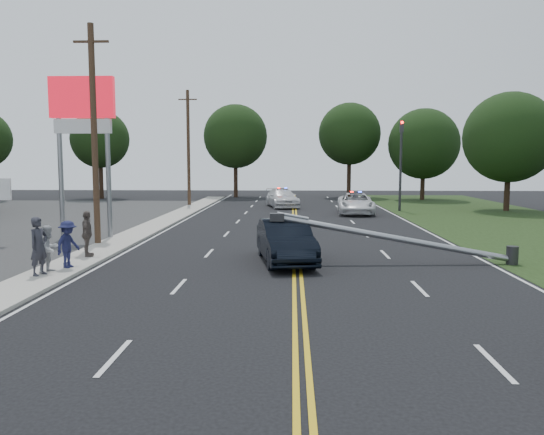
{
  "coord_description": "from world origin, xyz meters",
  "views": [
    {
      "loc": [
        -0.2,
        -11.99,
        3.85
      ],
      "look_at": [
        -0.97,
        8.48,
        1.7
      ],
      "focal_mm": 35.0,
      "sensor_mm": 36.0,
      "label": 1
    }
  ],
  "objects_px": {
    "crashed_sedan": "(286,241)",
    "emergency_a": "(356,203)",
    "utility_pole_mid": "(94,135)",
    "bystander_a": "(39,246)",
    "pylon_sign": "(83,118)",
    "fallen_streetlight": "(408,240)",
    "bystander_b": "(49,249)",
    "utility_pole_far": "(188,148)",
    "bystander_c": "(68,244)",
    "bystander_d": "(87,234)",
    "emergency_b": "(282,198)",
    "traffic_signal": "(401,157)"
  },
  "relations": [
    {
      "from": "crashed_sedan",
      "to": "emergency_a",
      "type": "distance_m",
      "value": 20.0
    },
    {
      "from": "utility_pole_mid",
      "to": "bystander_a",
      "type": "height_order",
      "value": "utility_pole_mid"
    },
    {
      "from": "pylon_sign",
      "to": "fallen_streetlight",
      "type": "distance_m",
      "value": 16.66
    },
    {
      "from": "fallen_streetlight",
      "to": "bystander_b",
      "type": "height_order",
      "value": "fallen_streetlight"
    },
    {
      "from": "fallen_streetlight",
      "to": "utility_pole_far",
      "type": "bearing_deg",
      "value": 117.24
    },
    {
      "from": "bystander_c",
      "to": "bystander_d",
      "type": "relative_size",
      "value": 0.92
    },
    {
      "from": "crashed_sedan",
      "to": "emergency_b",
      "type": "distance_m",
      "value": 25.01
    },
    {
      "from": "emergency_b",
      "to": "bystander_c",
      "type": "distance_m",
      "value": 27.8
    },
    {
      "from": "bystander_c",
      "to": "traffic_signal",
      "type": "bearing_deg",
      "value": -18.24
    },
    {
      "from": "emergency_b",
      "to": "bystander_d",
      "type": "relative_size",
      "value": 2.98
    },
    {
      "from": "bystander_b",
      "to": "crashed_sedan",
      "type": "bearing_deg",
      "value": -54.42
    },
    {
      "from": "bystander_a",
      "to": "bystander_d",
      "type": "relative_size",
      "value": 1.07
    },
    {
      "from": "bystander_a",
      "to": "emergency_a",
      "type": "bearing_deg",
      "value": -12.49
    },
    {
      "from": "utility_pole_far",
      "to": "traffic_signal",
      "type": "bearing_deg",
      "value": -12.89
    },
    {
      "from": "bystander_b",
      "to": "bystander_a",
      "type": "bearing_deg",
      "value": -176.11
    },
    {
      "from": "utility_pole_mid",
      "to": "emergency_a",
      "type": "relative_size",
      "value": 1.79
    },
    {
      "from": "traffic_signal",
      "to": "fallen_streetlight",
      "type": "bearing_deg",
      "value": -100.59
    },
    {
      "from": "bystander_d",
      "to": "pylon_sign",
      "type": "bearing_deg",
      "value": 7.52
    },
    {
      "from": "utility_pole_far",
      "to": "crashed_sedan",
      "type": "xyz_separation_m",
      "value": [
        8.76,
        -25.87,
        -4.26
      ]
    },
    {
      "from": "utility_pole_far",
      "to": "bystander_b",
      "type": "height_order",
      "value": "utility_pole_far"
    },
    {
      "from": "utility_pole_mid",
      "to": "bystander_d",
      "type": "xyz_separation_m",
      "value": [
        0.9,
        -3.54,
        -4.06
      ]
    },
    {
      "from": "utility_pole_far",
      "to": "bystander_d",
      "type": "bearing_deg",
      "value": -87.97
    },
    {
      "from": "pylon_sign",
      "to": "utility_pole_far",
      "type": "relative_size",
      "value": 0.8
    },
    {
      "from": "traffic_signal",
      "to": "utility_pole_mid",
      "type": "bearing_deg",
      "value": -134.2
    },
    {
      "from": "bystander_c",
      "to": "utility_pole_mid",
      "type": "bearing_deg",
      "value": 27.05
    },
    {
      "from": "bystander_d",
      "to": "utility_pole_mid",
      "type": "bearing_deg",
      "value": 0.15
    },
    {
      "from": "utility_pole_far",
      "to": "emergency_a",
      "type": "bearing_deg",
      "value": -25.31
    },
    {
      "from": "utility_pole_mid",
      "to": "bystander_c",
      "type": "xyz_separation_m",
      "value": [
        1.08,
        -5.75,
        -4.13
      ]
    },
    {
      "from": "fallen_streetlight",
      "to": "bystander_a",
      "type": "xyz_separation_m",
      "value": [
        -12.73,
        -3.03,
        0.17
      ]
    },
    {
      "from": "fallen_streetlight",
      "to": "bystander_c",
      "type": "distance_m",
      "value": 12.43
    },
    {
      "from": "utility_pole_mid",
      "to": "crashed_sedan",
      "type": "xyz_separation_m",
      "value": [
        8.76,
        -3.87,
        -4.26
      ]
    },
    {
      "from": "fallen_streetlight",
      "to": "bystander_d",
      "type": "distance_m",
      "value": 12.49
    },
    {
      "from": "pylon_sign",
      "to": "bystander_d",
      "type": "distance_m",
      "value": 7.76
    },
    {
      "from": "fallen_streetlight",
      "to": "utility_pole_far",
      "type": "xyz_separation_m",
      "value": [
        -13.39,
        26.0,
        4.17
      ]
    },
    {
      "from": "bystander_a",
      "to": "bystander_c",
      "type": "xyz_separation_m",
      "value": [
        0.43,
        1.28,
        -0.13
      ]
    },
    {
      "from": "fallen_streetlight",
      "to": "crashed_sedan",
      "type": "distance_m",
      "value": 4.63
    },
    {
      "from": "utility_pole_mid",
      "to": "crashed_sedan",
      "type": "distance_m",
      "value": 10.48
    },
    {
      "from": "traffic_signal",
      "to": "bystander_b",
      "type": "bearing_deg",
      "value": -124.28
    },
    {
      "from": "fallen_streetlight",
      "to": "bystander_b",
      "type": "bearing_deg",
      "value": -168.57
    },
    {
      "from": "pylon_sign",
      "to": "crashed_sedan",
      "type": "distance_m",
      "value": 12.74
    },
    {
      "from": "utility_pole_mid",
      "to": "emergency_a",
      "type": "xyz_separation_m",
      "value": [
        13.75,
        15.5,
        -4.31
      ]
    },
    {
      "from": "emergency_b",
      "to": "bystander_a",
      "type": "height_order",
      "value": "bystander_a"
    },
    {
      "from": "crashed_sedan",
      "to": "fallen_streetlight",
      "type": "bearing_deg",
      "value": -11.41
    },
    {
      "from": "utility_pole_mid",
      "to": "traffic_signal",
      "type": "bearing_deg",
      "value": 45.8
    },
    {
      "from": "bystander_d",
      "to": "bystander_c",
      "type": "bearing_deg",
      "value": 170.33
    },
    {
      "from": "traffic_signal",
      "to": "bystander_a",
      "type": "bearing_deg",
      "value": -123.94
    },
    {
      "from": "emergency_a",
      "to": "emergency_b",
      "type": "relative_size",
      "value": 1.04
    },
    {
      "from": "traffic_signal",
      "to": "bystander_a",
      "type": "distance_m",
      "value": 30.33
    },
    {
      "from": "emergency_a",
      "to": "emergency_b",
      "type": "distance_m",
      "value": 7.93
    },
    {
      "from": "bystander_a",
      "to": "bystander_d",
      "type": "xyz_separation_m",
      "value": [
        0.25,
        3.5,
        -0.06
      ]
    }
  ]
}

